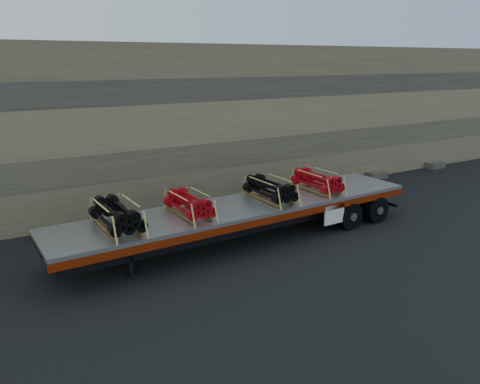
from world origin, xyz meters
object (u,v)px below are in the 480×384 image
object	(u,v)px
bundle_front	(117,216)
bundle_midrear	(270,190)
bundle_midfront	(189,205)
bundle_rear	(317,182)
trailer	(244,223)

from	to	relation	value
bundle_front	bundle_midrear	bearing A→B (deg)	-0.00
bundle_front	bundle_midrear	xyz separation A→B (m)	(5.74, 0.18, -0.02)
bundle_midfront	bundle_rear	bearing A→B (deg)	-0.00
bundle_midfront	bundle_midrear	world-z (taller)	bundle_midrear
trailer	bundle_midrear	bearing A→B (deg)	0.00
bundle_front	bundle_rear	size ratio (longest dim) A/B	1.09
trailer	bundle_rear	size ratio (longest dim) A/B	6.79
trailer	bundle_front	world-z (taller)	bundle_front
trailer	bundle_rear	distance (m)	3.60
bundle_midrear	bundle_rear	distance (m)	2.29
bundle_midfront	bundle_front	bearing A→B (deg)	180.00
bundle_front	bundle_rear	bearing A→B (deg)	-0.00
bundle_midrear	bundle_rear	size ratio (longest dim) A/B	1.03
trailer	bundle_midrear	size ratio (longest dim) A/B	6.61
bundle_front	bundle_rear	world-z (taller)	bundle_front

